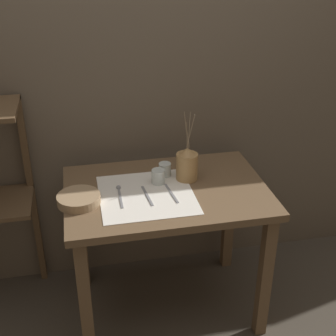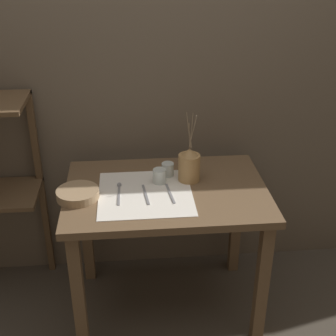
{
  "view_description": "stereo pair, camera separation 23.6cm",
  "coord_description": "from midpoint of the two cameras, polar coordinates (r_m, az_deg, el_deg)",
  "views": [
    {
      "loc": [
        -0.41,
        -2.06,
        2.0
      ],
      "look_at": [
        0.01,
        0.0,
        0.92
      ],
      "focal_mm": 50.0,
      "sensor_mm": 36.0,
      "label": 1
    },
    {
      "loc": [
        -0.18,
        -2.09,
        2.0
      ],
      "look_at": [
        0.01,
        0.0,
        0.92
      ],
      "focal_mm": 50.0,
      "sensor_mm": 36.0,
      "label": 2
    }
  ],
  "objects": [
    {
      "name": "wooden_table",
      "position": [
        2.49,
        -2.94,
        -5.13
      ],
      "size": [
        1.05,
        0.72,
        0.8
      ],
      "color": "brown",
      "rests_on": "ground_plane"
    },
    {
      "name": "knife_center",
      "position": [
        2.36,
        -5.42,
        -3.47
      ],
      "size": [
        0.03,
        0.2,
        0.0
      ],
      "color": "gray",
      "rests_on": "wooden_table"
    },
    {
      "name": "fork_inner",
      "position": [
        2.37,
        -2.44,
        -3.17
      ],
      "size": [
        0.04,
        0.2,
        0.0
      ],
      "color": "gray",
      "rests_on": "wooden_table"
    },
    {
      "name": "spoon_inner",
      "position": [
        2.41,
        -8.79,
        -2.94
      ],
      "size": [
        0.02,
        0.21,
        0.02
      ],
      "color": "gray",
      "rests_on": "wooden_table"
    },
    {
      "name": "pitcher_with_flowers",
      "position": [
        2.47,
        -0.41,
        0.35
      ],
      "size": [
        0.12,
        0.12,
        0.38
      ],
      "color": "#A87F4C",
      "rests_on": "wooden_table"
    },
    {
      "name": "linen_cloth",
      "position": [
        2.37,
        -5.49,
        -3.32
      ],
      "size": [
        0.47,
        0.48,
        0.0
      ],
      "color": "white",
      "rests_on": "wooden_table"
    },
    {
      "name": "stone_wall_back",
      "position": [
        2.69,
        -4.8,
        9.82
      ],
      "size": [
        7.0,
        0.06,
        2.4
      ],
      "color": "brown",
      "rests_on": "ground_plane"
    },
    {
      "name": "glass_tumbler_far",
      "position": [
        2.53,
        -3.07,
        -0.25
      ],
      "size": [
        0.07,
        0.07,
        0.07
      ],
      "color": "silver",
      "rests_on": "wooden_table"
    },
    {
      "name": "wooden_bowl",
      "position": [
        2.35,
        -13.68,
        -3.79
      ],
      "size": [
        0.21,
        0.21,
        0.05
      ],
      "color": "#9E7F5B",
      "rests_on": "wooden_table"
    },
    {
      "name": "ground_plane",
      "position": [
        2.9,
        -2.61,
        -16.4
      ],
      "size": [
        12.0,
        12.0,
        0.0
      ],
      "primitive_type": "plane",
      "color": "#473F35"
    },
    {
      "name": "glass_tumbler_near",
      "position": [
        2.45,
        -3.96,
        -1.11
      ],
      "size": [
        0.07,
        0.07,
        0.08
      ],
      "color": "silver",
      "rests_on": "wooden_table"
    }
  ]
}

